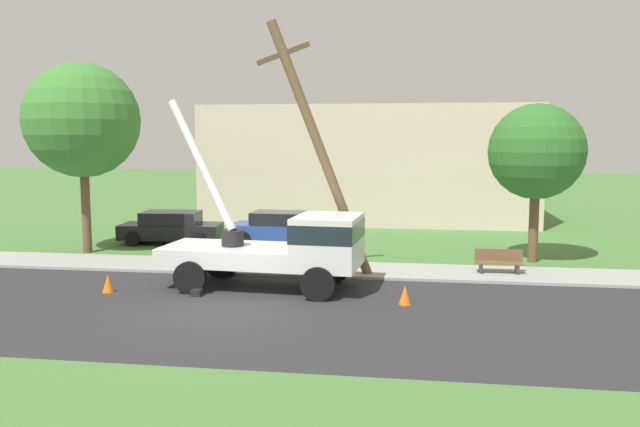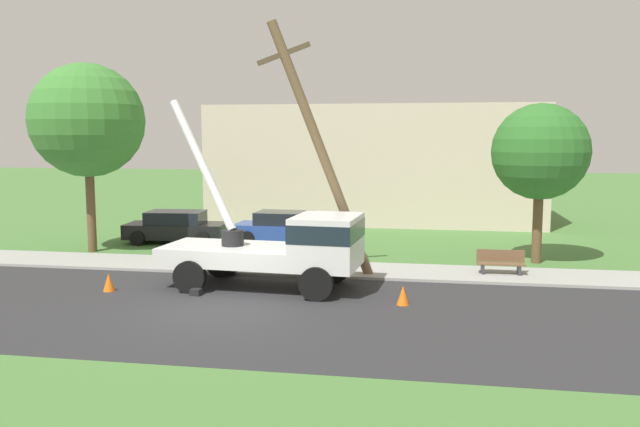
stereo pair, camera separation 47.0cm
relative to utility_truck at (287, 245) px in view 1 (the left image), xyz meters
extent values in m
plane|color=#477538|center=(-1.29, 9.28, -1.41)|extent=(120.00, 120.00, 0.00)
cube|color=#2B2B2D|center=(-1.29, -2.72, -1.40)|extent=(80.00, 8.74, 0.01)
cube|color=#9E9E99|center=(-1.29, 2.94, -1.36)|extent=(80.00, 2.59, 0.10)
cube|color=silver|center=(-1.80, 0.11, -0.38)|extent=(4.46, 2.70, 0.55)
cube|color=silver|center=(1.29, -0.11, 0.14)|extent=(2.06, 2.53, 1.60)
cube|color=#19232D|center=(1.29, -0.11, 0.49)|extent=(2.09, 2.55, 0.56)
cylinder|color=black|center=(-1.78, 0.11, 0.14)|extent=(0.70, 0.70, 0.50)
cylinder|color=silver|center=(-3.01, 0.85, 2.44)|extent=(2.80, 1.84, 4.26)
cube|color=black|center=(-2.50, -1.29, -1.31)|extent=(0.32, 0.32, 0.20)
cube|color=black|center=(-2.30, 1.60, -1.31)|extent=(0.32, 0.32, 0.20)
cylinder|color=black|center=(1.17, -1.30, -0.91)|extent=(1.00, 0.30, 1.00)
cylinder|color=black|center=(1.33, 1.09, -0.91)|extent=(1.00, 0.30, 1.00)
cylinder|color=black|center=(-2.79, -1.02, -0.91)|extent=(1.00, 0.30, 1.00)
cylinder|color=black|center=(-2.62, 1.37, -0.91)|extent=(1.00, 0.30, 1.00)
cylinder|color=brown|center=(0.83, 1.69, 2.78)|extent=(3.46, 1.61, 8.49)
cube|color=brown|center=(-0.33, 1.23, 5.96)|extent=(1.67, 0.78, 0.81)
cone|color=orange|center=(3.67, -1.34, -1.13)|extent=(0.36, 0.36, 0.56)
cone|color=orange|center=(-5.34, -1.24, -1.13)|extent=(0.36, 0.36, 0.56)
cone|color=orange|center=(1.43, 1.42, -1.13)|extent=(0.36, 0.36, 0.56)
cube|color=black|center=(-6.85, 7.78, -0.86)|extent=(4.55, 2.19, 0.65)
cube|color=black|center=(-6.85, 7.78, -0.26)|extent=(2.60, 1.87, 0.55)
cylinder|color=black|center=(-5.32, 7.02, -1.09)|extent=(0.64, 0.22, 0.64)
cylinder|color=black|center=(-5.49, 8.81, -1.09)|extent=(0.64, 0.22, 0.64)
cylinder|color=black|center=(-8.22, 6.75, -1.09)|extent=(0.64, 0.22, 0.64)
cylinder|color=black|center=(-8.38, 8.55, -1.09)|extent=(0.64, 0.22, 0.64)
cube|color=#263F99|center=(-2.00, 8.40, -0.86)|extent=(4.46, 1.94, 0.65)
cube|color=black|center=(-2.00, 8.40, -0.26)|extent=(2.52, 1.74, 0.55)
cylinder|color=black|center=(-0.58, 7.45, -1.09)|extent=(0.64, 0.22, 0.64)
cylinder|color=black|center=(-0.52, 9.25, -1.09)|extent=(0.64, 0.22, 0.64)
cylinder|color=black|center=(-3.48, 7.55, -1.09)|extent=(0.64, 0.22, 0.64)
cylinder|color=black|center=(-3.42, 9.35, -1.09)|extent=(0.64, 0.22, 0.64)
cube|color=brown|center=(6.78, 2.94, -0.96)|extent=(1.60, 0.44, 0.06)
cube|color=brown|center=(6.78, 3.14, -0.71)|extent=(1.60, 0.06, 0.40)
cube|color=#333338|center=(6.18, 2.94, -1.18)|extent=(0.10, 0.40, 0.45)
cube|color=#333338|center=(7.38, 2.94, -1.18)|extent=(0.10, 0.40, 0.45)
cylinder|color=brown|center=(8.34, 5.72, 0.54)|extent=(0.36, 0.36, 3.90)
sphere|color=#2D6B28|center=(8.34, 5.72, 2.78)|extent=(3.57, 3.57, 3.57)
cylinder|color=brown|center=(-9.39, 5.06, 1.11)|extent=(0.36, 0.36, 5.03)
sphere|color=#3D7F33|center=(-9.39, 5.06, 3.98)|extent=(4.60, 4.60, 4.60)
cube|color=beige|center=(1.23, 16.84, 1.79)|extent=(18.00, 6.00, 6.40)
camera|label=1|loc=(3.98, -19.47, 3.35)|focal=36.40mm
camera|label=2|loc=(4.44, -19.40, 3.35)|focal=36.40mm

